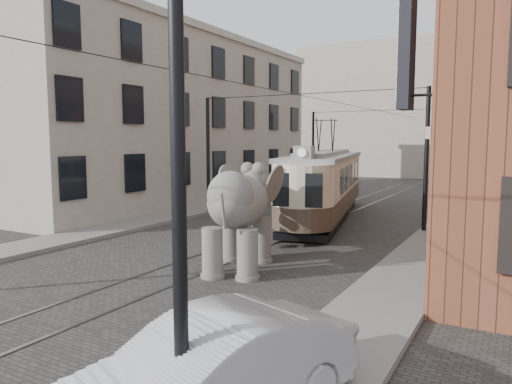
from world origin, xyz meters
The scene contains 10 objects.
ground centered at (0.00, 0.00, 0.00)m, with size 120.00×120.00×0.00m, color #3D3B39.
tram_rails centered at (0.00, 0.00, 0.01)m, with size 1.54×80.00×0.02m, color slate, non-canonical shape.
sidewalk_right centered at (6.00, 0.00, 0.07)m, with size 2.00×60.00×0.15m, color slate.
sidewalk_left centered at (-6.50, 0.00, 0.07)m, with size 2.00×60.00×0.15m, color slate.
stucco_building centered at (-11.00, 10.00, 5.00)m, with size 7.00×24.00×10.00m, color gray.
distant_block centered at (0.00, 40.00, 7.00)m, with size 28.00×10.00×14.00m, color gray.
catenary centered at (-0.20, 5.00, 3.00)m, with size 11.00×30.20×6.00m, color black, non-canonical shape.
tram centered at (0.24, 7.54, 2.42)m, with size 2.52×12.21×4.85m, color beige, non-canonical shape.
elephant centered at (1.40, -2.45, 1.58)m, with size 2.84×5.15×3.15m, color slate, non-canonical shape.
parked_car centered at (5.23, -9.45, 0.75)m, with size 1.60×4.56×1.50m, color #B7B6BB.
Camera 1 is at (8.74, -14.44, 3.85)m, focal length 33.70 mm.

